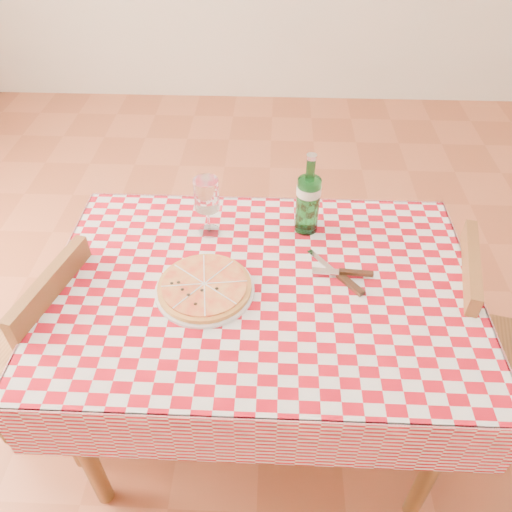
{
  "coord_description": "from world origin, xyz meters",
  "views": [
    {
      "loc": [
        0.03,
        -1.07,
        1.83
      ],
      "look_at": [
        -0.02,
        0.06,
        0.82
      ],
      "focal_mm": 35.0,
      "sensor_mm": 36.0,
      "label": 1
    }
  ],
  "objects_px": {
    "dining_table": "(261,306)",
    "wine_glass": "(208,207)",
    "chair_near": "(473,337)",
    "pizza_plate": "(205,286)",
    "chair_far": "(52,346)",
    "water_bottle": "(309,194)"
  },
  "relations": [
    {
      "from": "chair_far",
      "to": "wine_glass",
      "type": "distance_m",
      "value": 0.71
    },
    {
      "from": "water_bottle",
      "to": "pizza_plate",
      "type": "bearing_deg",
      "value": -135.07
    },
    {
      "from": "chair_far",
      "to": "water_bottle",
      "type": "distance_m",
      "value": 1.0
    },
    {
      "from": "chair_near",
      "to": "wine_glass",
      "type": "xyz_separation_m",
      "value": [
        -0.92,
        0.19,
        0.39
      ]
    },
    {
      "from": "pizza_plate",
      "to": "wine_glass",
      "type": "xyz_separation_m",
      "value": [
        -0.02,
        0.28,
        0.08
      ]
    },
    {
      "from": "pizza_plate",
      "to": "wine_glass",
      "type": "height_order",
      "value": "wine_glass"
    },
    {
      "from": "dining_table",
      "to": "wine_glass",
      "type": "bearing_deg",
      "value": 127.41
    },
    {
      "from": "chair_far",
      "to": "water_bottle",
      "type": "relative_size",
      "value": 2.89
    },
    {
      "from": "dining_table",
      "to": "chair_far",
      "type": "height_order",
      "value": "chair_far"
    },
    {
      "from": "dining_table",
      "to": "water_bottle",
      "type": "bearing_deg",
      "value": 62.63
    },
    {
      "from": "wine_glass",
      "to": "chair_near",
      "type": "bearing_deg",
      "value": -11.76
    },
    {
      "from": "dining_table",
      "to": "chair_near",
      "type": "relative_size",
      "value": 1.45
    },
    {
      "from": "water_bottle",
      "to": "wine_glass",
      "type": "height_order",
      "value": "water_bottle"
    },
    {
      "from": "chair_near",
      "to": "water_bottle",
      "type": "distance_m",
      "value": 0.76
    },
    {
      "from": "chair_near",
      "to": "dining_table",
      "type": "bearing_deg",
      "value": -162.72
    },
    {
      "from": "dining_table",
      "to": "pizza_plate",
      "type": "height_order",
      "value": "pizza_plate"
    },
    {
      "from": "pizza_plate",
      "to": "water_bottle",
      "type": "distance_m",
      "value": 0.46
    },
    {
      "from": "chair_far",
      "to": "water_bottle",
      "type": "height_order",
      "value": "water_bottle"
    },
    {
      "from": "chair_far",
      "to": "pizza_plate",
      "type": "distance_m",
      "value": 0.62
    },
    {
      "from": "dining_table",
      "to": "chair_far",
      "type": "xyz_separation_m",
      "value": [
        -0.71,
        -0.05,
        -0.18
      ]
    },
    {
      "from": "chair_near",
      "to": "pizza_plate",
      "type": "relative_size",
      "value": 2.78
    },
    {
      "from": "chair_near",
      "to": "wine_glass",
      "type": "distance_m",
      "value": 1.01
    }
  ]
}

